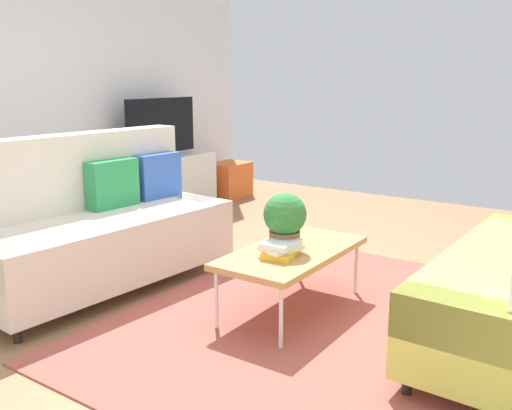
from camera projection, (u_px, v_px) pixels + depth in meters
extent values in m
plane|color=#936B47|center=(274.00, 306.00, 3.80)|extent=(7.68, 7.68, 0.00)
cube|color=silver|center=(10.00, 83.00, 5.02)|extent=(6.40, 0.12, 2.90)
cube|color=#9E4C42|center=(314.00, 319.00, 3.57)|extent=(2.90, 2.20, 0.01)
cube|color=beige|center=(103.00, 245.00, 4.08)|extent=(1.96, 0.98, 0.44)
cube|color=beige|center=(72.00, 172.00, 4.16)|extent=(1.91, 0.34, 0.56)
cube|color=beige|center=(187.00, 209.00, 4.70)|extent=(0.26, 0.85, 0.22)
cylinder|color=black|center=(219.00, 260.00, 4.59)|extent=(0.05, 0.05, 0.10)
cylinder|color=black|center=(18.00, 334.00, 3.27)|extent=(0.05, 0.05, 0.10)
cylinder|color=black|center=(163.00, 245.00, 5.01)|extent=(0.05, 0.05, 0.10)
cube|color=#3359B2|center=(158.00, 176.00, 4.58)|extent=(0.41, 0.17, 0.36)
cube|color=#288C4C|center=(113.00, 184.00, 4.24)|extent=(0.41, 0.17, 0.36)
cube|color=#C1CC51|center=(489.00, 330.00, 2.46)|extent=(0.22, 0.85, 0.22)
cylinder|color=black|center=(407.00, 386.00, 2.72)|extent=(0.05, 0.05, 0.10)
cylinder|color=black|center=(497.00, 282.00, 4.09)|extent=(0.05, 0.05, 0.10)
cube|color=#B7844C|center=(292.00, 252.00, 3.64)|extent=(1.10, 0.56, 0.04)
cylinder|color=silver|center=(216.00, 300.00, 3.41)|extent=(0.02, 0.02, 0.38)
cylinder|color=silver|center=(299.00, 257.00, 4.21)|extent=(0.02, 0.02, 0.38)
cylinder|color=silver|center=(281.00, 318.00, 3.15)|extent=(0.02, 0.02, 0.38)
cylinder|color=silver|center=(356.00, 269.00, 3.96)|extent=(0.02, 0.02, 0.38)
cube|color=silver|center=(162.00, 185.00, 6.31)|extent=(1.40, 0.44, 0.64)
cube|color=black|center=(162.00, 155.00, 6.22)|extent=(0.36, 0.20, 0.04)
cube|color=black|center=(161.00, 126.00, 6.15)|extent=(1.00, 0.05, 0.60)
cube|color=orange|center=(229.00, 180.00, 7.16)|extent=(0.52, 0.40, 0.44)
cylinder|color=brown|center=(285.00, 241.00, 3.60)|extent=(0.20, 0.20, 0.13)
sphere|color=#2D7233|center=(285.00, 214.00, 3.57)|extent=(0.28, 0.28, 0.28)
cube|color=gold|center=(281.00, 253.00, 3.49)|extent=(0.27, 0.22, 0.04)
cube|color=silver|center=(281.00, 248.00, 3.48)|extent=(0.28, 0.23, 0.03)
cube|color=silver|center=(281.00, 244.00, 3.48)|extent=(0.25, 0.19, 0.03)
cylinder|color=#33B29E|center=(118.00, 155.00, 5.78)|extent=(0.10, 0.10, 0.16)
cylinder|color=orange|center=(135.00, 155.00, 5.86)|extent=(0.06, 0.06, 0.14)
cylinder|color=gold|center=(143.00, 154.00, 5.95)|extent=(0.06, 0.06, 0.14)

